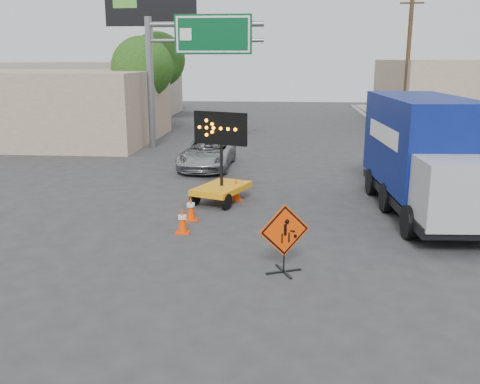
# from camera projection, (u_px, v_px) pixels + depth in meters

# --- Properties ---
(ground) EXTENTS (100.00, 100.00, 0.00)m
(ground) POSITION_uv_depth(u_px,v_px,m) (243.00, 290.00, 11.18)
(ground) COLOR #2D2D30
(ground) RESTS_ON ground
(curb_right) EXTENTS (0.40, 60.00, 0.12)m
(curb_right) POSITION_uv_depth(u_px,v_px,m) (424.00, 161.00, 25.01)
(curb_right) COLOR gray
(curb_right) RESTS_ON ground
(sidewalk_right) EXTENTS (4.00, 60.00, 0.15)m
(sidewalk_right) POSITION_uv_depth(u_px,v_px,m) (474.00, 161.00, 24.80)
(sidewalk_right) COLOR gray
(sidewalk_right) RESTS_ON ground
(storefront_left_near) EXTENTS (14.00, 10.00, 4.00)m
(storefront_left_near) POSITION_uv_depth(u_px,v_px,m) (35.00, 106.00, 31.25)
(storefront_left_near) COLOR tan
(storefront_left_near) RESTS_ON ground
(storefront_left_far) EXTENTS (12.00, 10.00, 4.40)m
(storefront_left_far) POSITION_uv_depth(u_px,v_px,m) (100.00, 89.00, 44.81)
(storefront_left_far) COLOR gray
(storefront_left_far) RESTS_ON ground
(building_right_far) EXTENTS (10.00, 14.00, 4.60)m
(building_right_far) POSITION_uv_depth(u_px,v_px,m) (459.00, 93.00, 38.44)
(building_right_far) COLOR tan
(building_right_far) RESTS_ON ground
(highway_gantry) EXTENTS (6.18, 0.38, 6.90)m
(highway_gantry) POSITION_uv_depth(u_px,v_px,m) (188.00, 51.00, 27.68)
(highway_gantry) COLOR slate
(highway_gantry) RESTS_ON ground
(billboard) EXTENTS (6.10, 0.54, 9.85)m
(billboard) POSITION_uv_depth(u_px,v_px,m) (151.00, 17.00, 35.12)
(billboard) COLOR slate
(billboard) RESTS_ON ground
(utility_pole_far) EXTENTS (1.80, 0.26, 9.00)m
(utility_pole_far) POSITION_uv_depth(u_px,v_px,m) (408.00, 59.00, 32.51)
(utility_pole_far) COLOR #43301C
(utility_pole_far) RESTS_ON ground
(tree_left_near) EXTENTS (3.71, 3.71, 6.03)m
(tree_left_near) POSITION_uv_depth(u_px,v_px,m) (142.00, 68.00, 32.12)
(tree_left_near) COLOR #43301C
(tree_left_near) RESTS_ON ground
(tree_left_far) EXTENTS (4.10, 4.10, 6.66)m
(tree_left_far) POSITION_uv_depth(u_px,v_px,m) (158.00, 60.00, 39.83)
(tree_left_far) COLOR #43301C
(tree_left_far) RESTS_ON ground
(construction_sign) EXTENTS (1.12, 0.81, 1.60)m
(construction_sign) POSITION_uv_depth(u_px,v_px,m) (284.00, 237.00, 11.91)
(construction_sign) COLOR black
(construction_sign) RESTS_ON ground
(arrow_board) EXTENTS (1.97, 2.45, 3.04)m
(arrow_board) POSITION_uv_depth(u_px,v_px,m) (222.00, 183.00, 17.85)
(arrow_board) COLOR orange
(arrow_board) RESTS_ON ground
(pickup_truck) EXTENTS (2.18, 4.61, 1.27)m
(pickup_truck) POSITION_uv_depth(u_px,v_px,m) (207.00, 154.00, 23.50)
(pickup_truck) COLOR #A2A5A9
(pickup_truck) RESTS_ON ground
(box_truck) EXTENTS (2.75, 7.63, 3.57)m
(box_truck) POSITION_uv_depth(u_px,v_px,m) (424.00, 162.00, 16.42)
(box_truck) COLOR black
(box_truck) RESTS_ON ground
(cone_a) EXTENTS (0.40, 0.40, 0.73)m
(cone_a) POSITION_uv_depth(u_px,v_px,m) (182.00, 220.00, 14.75)
(cone_a) COLOR #EA3F04
(cone_a) RESTS_ON ground
(cone_b) EXTENTS (0.45, 0.45, 0.75)m
(cone_b) POSITION_uv_depth(u_px,v_px,m) (191.00, 208.00, 15.93)
(cone_b) COLOR #EA3F04
(cone_b) RESTS_ON ground
(cone_c) EXTENTS (0.53, 0.53, 0.79)m
(cone_c) POSITION_uv_depth(u_px,v_px,m) (236.00, 189.00, 18.21)
(cone_c) COLOR #EA3F04
(cone_c) RESTS_ON ground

